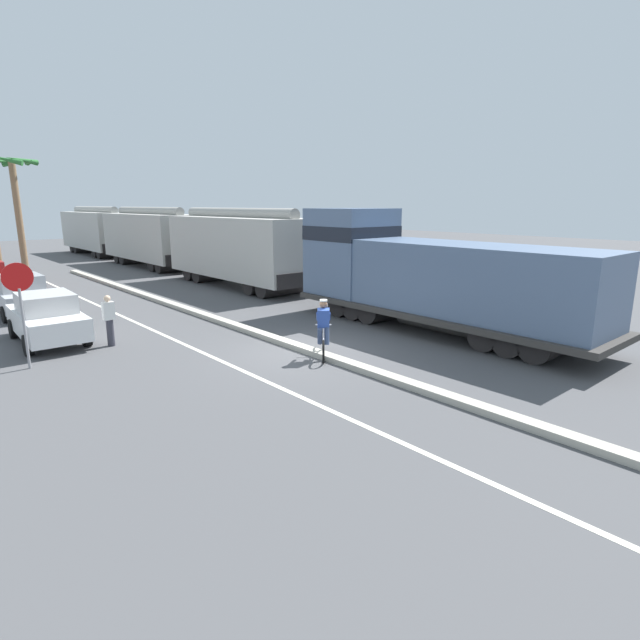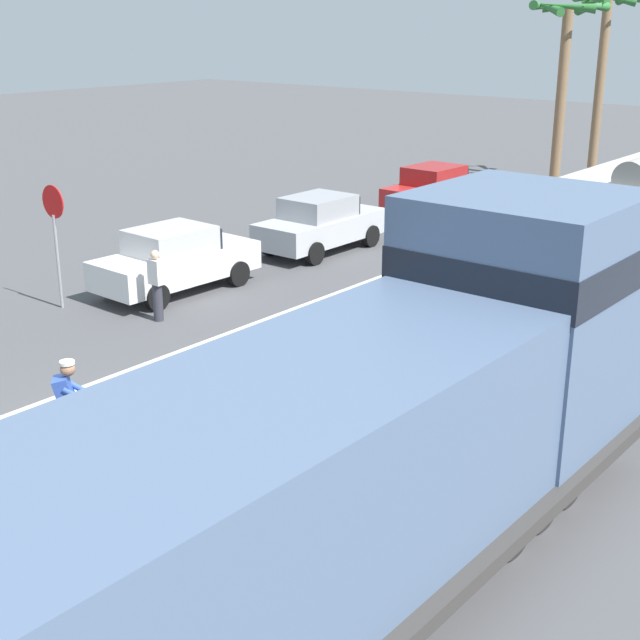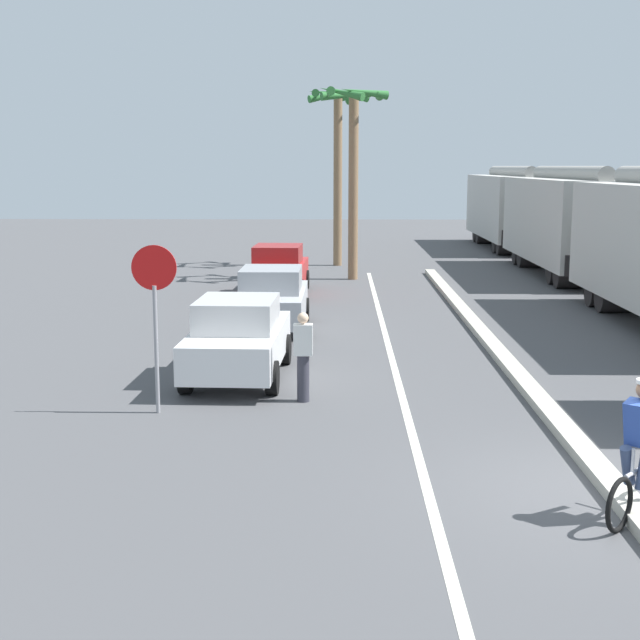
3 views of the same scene
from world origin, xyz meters
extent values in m
plane|color=#4C4C4F|center=(0.00, 0.00, 0.00)|extent=(120.00, 120.00, 0.00)
cube|color=#B2AD9E|center=(0.00, 6.00, 0.08)|extent=(0.36, 36.00, 0.16)
cube|color=silver|center=(-2.40, 6.00, 0.00)|extent=(0.14, 36.00, 0.01)
cube|color=black|center=(5.14, 17.10, 0.95)|extent=(2.61, 0.10, 0.70)
cylinder|color=black|center=(5.14, 15.63, 0.45)|extent=(2.46, 0.90, 0.90)
cube|color=#B5B2AB|center=(5.14, 23.45, 2.15)|extent=(2.90, 10.40, 3.10)
cylinder|color=#9A9791|center=(5.14, 23.45, 3.88)|extent=(0.60, 9.88, 0.60)
cube|color=black|center=(5.14, 28.70, 0.95)|extent=(2.61, 0.10, 0.70)
cube|color=black|center=(5.14, 18.20, 0.95)|extent=(2.61, 0.10, 0.70)
cylinder|color=black|center=(5.14, 27.23, 0.45)|extent=(2.46, 0.90, 0.90)
cylinder|color=black|center=(5.14, 26.13, 0.45)|extent=(2.46, 0.90, 0.90)
cylinder|color=black|center=(5.14, 20.78, 0.45)|extent=(2.46, 0.90, 0.90)
cylinder|color=black|center=(5.14, 19.68, 0.45)|extent=(2.46, 0.90, 0.90)
cube|color=#BCB9B2|center=(5.14, 35.05, 2.15)|extent=(2.90, 10.40, 3.10)
cylinder|color=#A09E97|center=(5.14, 35.05, 3.88)|extent=(0.60, 9.88, 0.60)
cube|color=black|center=(5.14, 40.30, 0.95)|extent=(2.61, 0.10, 0.70)
cube|color=black|center=(5.14, 29.80, 0.95)|extent=(2.61, 0.10, 0.70)
cylinder|color=black|center=(5.14, 38.83, 0.45)|extent=(2.46, 0.90, 0.90)
cylinder|color=black|center=(5.14, 37.73, 0.45)|extent=(2.46, 0.90, 0.90)
cylinder|color=black|center=(5.14, 32.38, 0.45)|extent=(2.46, 0.90, 0.90)
cylinder|color=black|center=(5.14, 31.28, 0.45)|extent=(2.46, 0.90, 0.90)
cube|color=silver|center=(-5.56, 6.29, 0.67)|extent=(1.83, 4.25, 0.70)
cube|color=beige|center=(-5.56, 6.14, 1.32)|extent=(1.56, 1.95, 0.60)
cube|color=#1E232D|center=(-5.53, 7.14, 1.27)|extent=(1.43, 0.16, 0.51)
cylinder|color=black|center=(-6.32, 7.61, 0.32)|extent=(0.24, 0.65, 0.64)
cylinder|color=black|center=(-4.71, 7.56, 0.32)|extent=(0.24, 0.65, 0.64)
cylinder|color=black|center=(-6.41, 5.01, 0.32)|extent=(0.24, 0.65, 0.64)
cylinder|color=black|center=(-4.79, 4.96, 0.32)|extent=(0.24, 0.65, 0.64)
cube|color=#B7BABF|center=(-5.30, 11.61, 0.67)|extent=(1.72, 4.21, 0.70)
cube|color=#9C9EA2|center=(-5.30, 11.46, 1.32)|extent=(1.51, 1.91, 0.60)
cube|color=#1E232D|center=(-5.30, 12.46, 1.27)|extent=(1.43, 0.13, 0.51)
cylinder|color=black|center=(-6.11, 12.91, 0.32)|extent=(0.22, 0.64, 0.64)
cylinder|color=black|center=(-4.50, 12.92, 0.32)|extent=(0.22, 0.64, 0.64)
cylinder|color=black|center=(-6.10, 10.31, 0.32)|extent=(0.22, 0.64, 0.64)
cylinder|color=black|center=(-4.49, 10.31, 0.32)|extent=(0.22, 0.64, 0.64)
cube|color=red|center=(-5.58, 18.17, 0.67)|extent=(1.84, 4.25, 0.70)
cube|color=maroon|center=(-5.58, 18.02, 1.32)|extent=(1.56, 1.95, 0.60)
cube|color=#1E232D|center=(-5.55, 19.02, 1.27)|extent=(1.43, 0.17, 0.51)
cylinder|color=black|center=(-6.34, 19.50, 0.32)|extent=(0.24, 0.65, 0.64)
cylinder|color=black|center=(-4.73, 19.45, 0.32)|extent=(0.24, 0.65, 0.64)
cylinder|color=black|center=(-6.43, 16.90, 0.32)|extent=(0.24, 0.65, 0.64)
cylinder|color=black|center=(-4.81, 16.84, 0.32)|extent=(0.24, 0.65, 0.64)
torus|color=black|center=(-0.33, -1.23, 0.33)|extent=(0.48, 0.54, 0.66)
cylinder|color=silver|center=(0.02, -0.83, 0.63)|extent=(0.56, 0.62, 0.05)
cylinder|color=silver|center=(-0.13, -1.00, 0.78)|extent=(0.04, 0.04, 0.30)
cylinder|color=#38476B|center=(-0.13, -0.85, 0.68)|extent=(0.30, 0.32, 0.52)
cylinder|color=#2D4CA5|center=(0.00, -0.61, 1.20)|extent=(0.37, 0.41, 0.36)
cylinder|color=gray|center=(-6.66, 3.69, 1.10)|extent=(0.07, 0.07, 2.20)
cylinder|color=red|center=(-6.66, 3.71, 2.50)|extent=(0.76, 0.03, 0.76)
cylinder|color=white|center=(-6.66, 3.72, 2.50)|extent=(0.48, 0.01, 0.48)
cylinder|color=#846647|center=(-3.65, 26.77, 3.51)|extent=(0.36, 0.36, 7.02)
cone|color=#2D7033|center=(-2.75, 26.85, 7.07)|extent=(0.49, 1.83, 0.34)
cone|color=#2D7033|center=(-3.06, 27.45, 7.07)|extent=(1.59, 1.43, 0.52)
cone|color=#2D7033|center=(-4.07, 27.56, 7.07)|extent=(1.76, 1.14, 0.61)
cone|color=#2D7033|center=(-4.55, 26.77, 7.07)|extent=(0.33, 1.80, 0.33)
cone|color=#2D7033|center=(-4.01, 25.94, 7.07)|extent=(1.80, 1.03, 0.53)
cone|color=#2D7033|center=(-3.21, 25.98, 7.07)|extent=(1.75, 1.16, 0.67)
cylinder|color=#846647|center=(-3.06, 22.06, 3.34)|extent=(0.36, 0.36, 6.69)
cone|color=#2D7033|center=(-2.17, 21.99, 6.74)|extent=(0.45, 1.82, 0.35)
cone|color=#2D7033|center=(-2.55, 22.80, 6.74)|extent=(1.68, 1.31, 0.59)
cone|color=#2D7033|center=(-3.42, 22.88, 6.74)|extent=(1.79, 1.02, 0.40)
cone|color=#2D7033|center=(-3.96, 21.98, 6.74)|extent=(0.47, 1.83, 0.39)
cone|color=#2D7033|center=(-3.52, 21.28, 6.74)|extent=(1.73, 1.21, 0.69)
cone|color=#2D7033|center=(-2.72, 21.23, 6.74)|extent=(1.81, 0.99, 0.48)
cylinder|color=#33333D|center=(-4.20, 4.50, 0.42)|extent=(0.22, 0.22, 0.85)
cube|color=white|center=(-4.20, 4.50, 1.13)|extent=(0.34, 0.22, 0.56)
sphere|color=beige|center=(-4.20, 4.50, 1.52)|extent=(0.20, 0.20, 0.20)
camera|label=1|loc=(-9.19, -11.25, 4.36)|focal=28.00mm
camera|label=2|loc=(10.51, -7.82, 6.50)|focal=50.00mm
camera|label=3|loc=(-3.56, -11.02, 4.17)|focal=50.00mm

